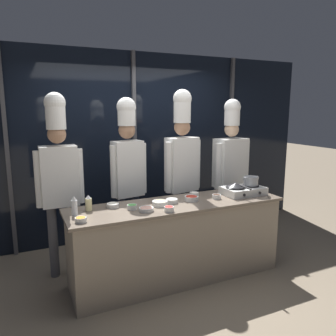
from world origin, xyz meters
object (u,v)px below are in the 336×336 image
at_px(prep_bowl_chili_flakes, 191,198).
at_px(chef_line, 182,159).
at_px(prep_bowl_carrots, 81,219).
at_px(prep_bowl_onion, 194,194).
at_px(prep_bowl_shrimp, 146,209).
at_px(portable_stove, 243,190).
at_px(squeeze_bottle_oil, 89,203).
at_px(frying_pan, 236,185).
at_px(squeeze_bottle_clear, 74,206).
at_px(prep_bowl_rice, 172,201).
at_px(chef_head, 59,170).
at_px(stock_pot, 251,181).
at_px(prep_bowl_soy_glaze, 217,196).
at_px(prep_bowl_garlic, 113,205).
at_px(prep_bowl_bell_pepper, 169,209).
at_px(chef_pastry, 231,162).
at_px(chef_sous, 128,163).
at_px(prep_bowl_scallions, 132,207).
at_px(prep_bowl_ginger, 160,203).

bearing_deg(prep_bowl_chili_flakes, chef_line, 74.02).
bearing_deg(prep_bowl_chili_flakes, prep_bowl_carrots, -171.05).
distance_m(prep_bowl_onion, prep_bowl_shrimp, 0.79).
bearing_deg(portable_stove, squeeze_bottle_oil, 175.92).
relative_size(frying_pan, squeeze_bottle_clear, 2.04).
height_order(portable_stove, squeeze_bottle_oil, squeeze_bottle_oil).
distance_m(prep_bowl_rice, chef_head, 1.29).
bearing_deg(stock_pot, prep_bowl_soy_glaze, -175.67).
bearing_deg(prep_bowl_garlic, prep_bowl_rice, -9.86).
bearing_deg(prep_bowl_bell_pepper, prep_bowl_shrimp, 150.62).
relative_size(prep_bowl_soy_glaze, chef_pastry, 0.05).
xyz_separation_m(prep_bowl_onion, chef_sous, (-0.67, 0.47, 0.35)).
bearing_deg(prep_bowl_onion, squeeze_bottle_clear, -173.75).
distance_m(prep_bowl_shrimp, prep_bowl_rice, 0.39).
bearing_deg(chef_head, prep_bowl_soy_glaze, 159.09).
xyz_separation_m(stock_pot, prep_bowl_scallions, (-1.52, -0.02, -0.13)).
bearing_deg(prep_bowl_shrimp, frying_pan, 5.99).
bearing_deg(chef_sous, frying_pan, 140.42).
bearing_deg(prep_bowl_scallions, chef_head, 135.76).
relative_size(prep_bowl_ginger, prep_bowl_rice, 1.29).
relative_size(prep_bowl_carrots, chef_sous, 0.05).
bearing_deg(chef_pastry, prep_bowl_onion, 17.86).
height_order(prep_bowl_bell_pepper, chef_pastry, chef_pastry).
xyz_separation_m(frying_pan, prep_bowl_carrots, (-1.85, -0.18, -0.10)).
bearing_deg(prep_bowl_soy_glaze, prep_bowl_ginger, 177.93).
xyz_separation_m(stock_pot, chef_line, (-0.66, 0.56, 0.23)).
bearing_deg(prep_bowl_ginger, prep_bowl_chili_flakes, 3.66).
relative_size(frying_pan, prep_bowl_chili_flakes, 2.57).
xyz_separation_m(squeeze_bottle_clear, prep_bowl_rice, (1.04, -0.00, -0.07)).
height_order(squeeze_bottle_clear, prep_bowl_ginger, squeeze_bottle_clear).
relative_size(prep_bowl_scallions, chef_head, 0.05).
bearing_deg(chef_head, stock_pot, 164.77).
relative_size(prep_bowl_shrimp, chef_sous, 0.08).
relative_size(squeeze_bottle_oil, prep_bowl_rice, 1.26).
height_order(prep_bowl_rice, chef_sous, chef_sous).
distance_m(prep_bowl_carrots, chef_sous, 1.15).
relative_size(prep_bowl_shrimp, chef_pastry, 0.08).
height_order(portable_stove, prep_bowl_scallions, portable_stove).
bearing_deg(chef_head, chef_line, 178.81).
relative_size(stock_pot, squeeze_bottle_clear, 1.01).
bearing_deg(squeeze_bottle_oil, prep_bowl_garlic, 0.61).
bearing_deg(prep_bowl_bell_pepper, chef_sous, 99.21).
height_order(prep_bowl_ginger, chef_pastry, chef_pastry).
distance_m(prep_bowl_chili_flakes, chef_line, 0.67).
distance_m(squeeze_bottle_oil, chef_pastry, 2.12).
bearing_deg(chef_sous, prep_bowl_onion, 135.33).
bearing_deg(squeeze_bottle_oil, chef_sous, 41.32).
bearing_deg(frying_pan, prep_bowl_scallions, -179.53).
height_order(stock_pot, chef_sous, chef_sous).
height_order(squeeze_bottle_clear, prep_bowl_garlic, squeeze_bottle_clear).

